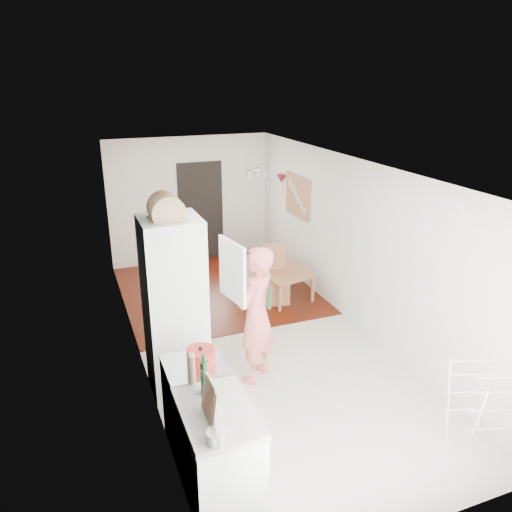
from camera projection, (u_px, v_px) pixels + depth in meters
room_shell at (253, 258)px, 6.81m from camera, size 3.20×7.00×2.50m
floor at (253, 338)px, 7.24m from camera, size 3.20×7.00×0.01m
wood_floor_overlay at (216, 289)px, 8.86m from camera, size 3.20×3.30×0.01m
sage_wall_panel at (164, 290)px, 4.32m from camera, size 0.02×3.00×1.30m
tile_splashback at (183, 394)px, 4.08m from camera, size 0.02×1.90×0.50m
doorway_recess at (201, 212)px, 10.01m from camera, size 0.90×0.04×2.00m
base_cabinet at (219, 456)px, 4.42m from camera, size 0.60×0.90×0.86m
worktop at (217, 413)px, 4.26m from camera, size 0.62×0.92×0.06m
range_cooker at (197, 405)px, 5.08m from camera, size 0.60×0.60×0.88m
cooker_top at (195, 366)px, 4.92m from camera, size 0.60×0.60×0.04m
fridge_housing at (175, 307)px, 5.76m from camera, size 0.66×0.66×2.15m
fridge_door at (232, 271)px, 5.54m from camera, size 0.14×0.56×0.70m
fridge_interior at (199, 266)px, 5.70m from camera, size 0.02×0.52×0.66m
pinboard at (298, 196)px, 8.91m from camera, size 0.03×0.90×0.70m
pinboard_frame at (297, 196)px, 8.90m from camera, size 0.00×0.94×0.74m
wall_sconce at (281, 179)px, 9.39m from camera, size 0.18×0.18×0.16m
person at (256, 304)px, 5.96m from camera, size 0.89×0.87×2.06m
dining_table at (275, 281)px, 8.66m from camera, size 0.93×1.36×0.44m
dining_chair at (276, 275)px, 8.23m from camera, size 0.49×0.49×0.98m
stool at (254, 287)px, 8.48m from camera, size 0.37×0.37×0.40m
grey_drape at (255, 271)px, 8.41m from camera, size 0.52×0.52×0.18m
drying_rack at (479, 405)px, 5.07m from camera, size 0.56×0.54×0.89m
bread_bin at (166, 210)px, 5.30m from camera, size 0.43×0.41×0.20m
red_casserole at (201, 357)px, 4.89m from camera, size 0.32×0.32×0.17m
steel_pan at (217, 436)px, 3.87m from camera, size 0.19×0.19×0.09m
held_bottle at (269, 299)px, 5.86m from camera, size 0.05×0.05×0.25m
bottle_a at (205, 383)px, 4.39m from camera, size 0.07×0.07×0.27m
bottle_b at (204, 377)px, 4.45m from camera, size 0.09×0.09×0.31m
bottle_c at (211, 396)px, 4.25m from camera, size 0.11×0.11×0.23m
pepper_mill_front at (191, 371)px, 4.60m from camera, size 0.08×0.08×0.23m
pepper_mill_back at (192, 371)px, 4.58m from camera, size 0.08×0.08×0.25m
chopping_boards at (210, 401)px, 4.08m from camera, size 0.11×0.26×0.35m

